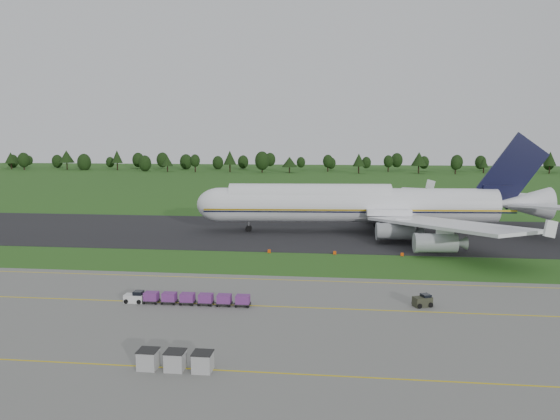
# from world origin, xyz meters

# --- Properties ---
(ground) EXTENTS (600.00, 600.00, 0.00)m
(ground) POSITION_xyz_m (0.00, 0.00, 0.00)
(ground) COLOR #255318
(ground) RESTS_ON ground
(apron) EXTENTS (300.00, 52.00, 0.06)m
(apron) POSITION_xyz_m (0.00, -34.00, 0.03)
(apron) COLOR slate
(apron) RESTS_ON ground
(taxiway) EXTENTS (300.00, 40.00, 0.08)m
(taxiway) POSITION_xyz_m (0.00, 28.00, 0.04)
(taxiway) COLOR black
(taxiway) RESTS_ON ground
(apron_markings) EXTENTS (300.00, 30.20, 0.01)m
(apron_markings) POSITION_xyz_m (0.00, -26.98, 0.06)
(apron_markings) COLOR gold
(apron_markings) RESTS_ON apron
(tree_line) EXTENTS (526.17, 23.29, 11.90)m
(tree_line) POSITION_xyz_m (1.33, 219.89, 6.28)
(tree_line) COLOR black
(tree_line) RESTS_ON ground
(aircraft) EXTENTS (73.77, 71.64, 20.70)m
(aircraft) POSITION_xyz_m (15.37, 29.97, 5.91)
(aircraft) COLOR white
(aircraft) RESTS_ON ground
(baggage_train) EXTENTS (15.30, 1.39, 1.33)m
(baggage_train) POSITION_xyz_m (-7.41, -22.33, 0.79)
(baggage_train) COLOR silver
(baggage_train) RESTS_ON apron
(utility_cart) EXTENTS (2.40, 1.96, 1.14)m
(utility_cart) POSITION_xyz_m (20.53, -19.96, 0.62)
(utility_cart) COLOR #2C2E20
(utility_cart) RESTS_ON apron
(uld_row) EXTENTS (6.49, 1.69, 1.67)m
(uld_row) POSITION_xyz_m (-2.98, -40.34, 0.90)
(uld_row) COLOR #A1A1A1
(uld_row) RESTS_ON apron
(edge_markers) EXTENTS (22.92, 0.30, 0.60)m
(edge_markers) POSITION_xyz_m (9.84, 7.50, 0.27)
(edge_markers) COLOR #DF4607
(edge_markers) RESTS_ON ground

